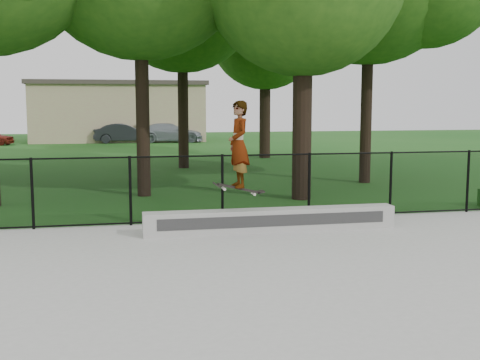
{
  "coord_description": "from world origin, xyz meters",
  "views": [
    {
      "loc": [
        -2.29,
        -7.02,
        2.65
      ],
      "look_at": [
        0.04,
        4.2,
        1.2
      ],
      "focal_mm": 45.0,
      "sensor_mm": 36.0,
      "label": 1
    }
  ],
  "objects_px": {
    "grind_ledge": "(272,220)",
    "skater_airborne": "(239,146)",
    "car_b": "(123,133)",
    "car_c": "(170,133)"
  },
  "relations": [
    {
      "from": "grind_ledge",
      "to": "skater_airborne",
      "type": "height_order",
      "value": "skater_airborne"
    },
    {
      "from": "grind_ledge",
      "to": "car_b",
      "type": "height_order",
      "value": "car_b"
    },
    {
      "from": "car_b",
      "to": "skater_airborne",
      "type": "relative_size",
      "value": 1.97
    },
    {
      "from": "grind_ledge",
      "to": "car_b",
      "type": "xyz_separation_m",
      "value": [
        -2.56,
        30.61,
        0.38
      ]
    },
    {
      "from": "grind_ledge",
      "to": "car_b",
      "type": "relative_size",
      "value": 1.42
    },
    {
      "from": "car_b",
      "to": "car_c",
      "type": "height_order",
      "value": "car_c"
    },
    {
      "from": "car_b",
      "to": "skater_airborne",
      "type": "height_order",
      "value": "skater_airborne"
    },
    {
      "from": "grind_ledge",
      "to": "car_b",
      "type": "distance_m",
      "value": 30.72
    },
    {
      "from": "skater_airborne",
      "to": "grind_ledge",
      "type": "bearing_deg",
      "value": 17.3
    },
    {
      "from": "grind_ledge",
      "to": "skater_airborne",
      "type": "xyz_separation_m",
      "value": [
        -0.74,
        -0.23,
        1.55
      ]
    }
  ]
}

